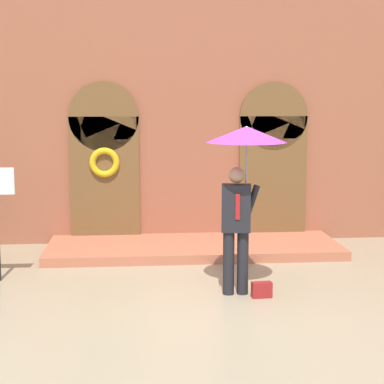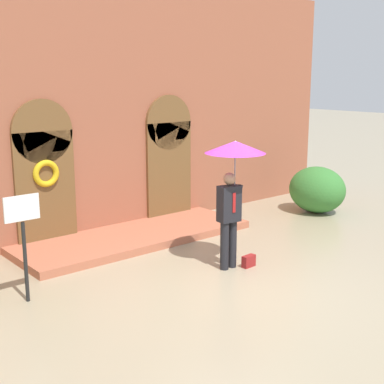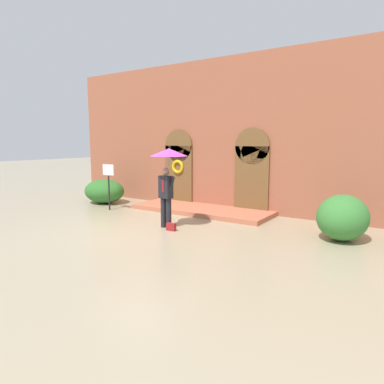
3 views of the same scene
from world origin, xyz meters
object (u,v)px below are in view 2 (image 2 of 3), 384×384
at_px(person_with_umbrella, 234,166).
at_px(handbag, 249,261).
at_px(sign_post, 23,231).
at_px(shrub_right, 317,190).

distance_m(person_with_umbrella, handbag, 1.83).
height_order(handbag, sign_post, sign_post).
bearing_deg(person_with_umbrella, handbag, -39.93).
height_order(person_with_umbrella, sign_post, person_with_umbrella).
distance_m(sign_post, shrub_right, 8.13).
xyz_separation_m(person_with_umbrella, handbag, (0.24, -0.20, -1.80)).
bearing_deg(person_with_umbrella, shrub_right, 18.50).
bearing_deg(shrub_right, handbag, -158.21).
relative_size(sign_post, shrub_right, 1.13).
xyz_separation_m(person_with_umbrella, shrub_right, (4.53, 1.52, -1.31)).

